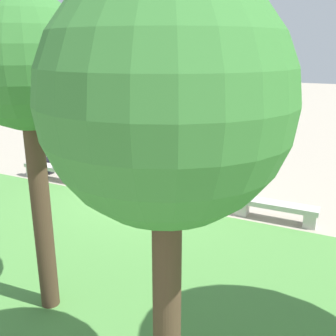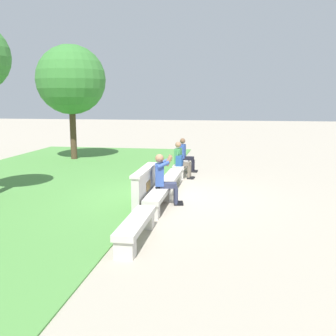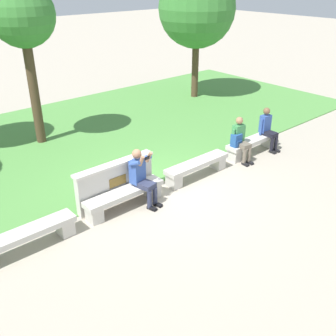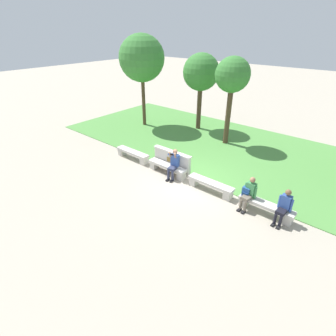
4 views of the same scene
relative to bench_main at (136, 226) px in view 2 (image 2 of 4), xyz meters
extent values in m
plane|color=#A89E8C|center=(3.44, 0.00, -0.30)|extent=(80.00, 80.00, 0.00)
cube|color=#518E42|center=(3.44, 4.38, -0.29)|extent=(20.84, 8.00, 0.03)
cube|color=beige|center=(0.00, 0.00, 0.09)|extent=(1.96, 0.40, 0.12)
cube|color=beige|center=(-0.80, 0.00, -0.14)|extent=(0.28, 0.34, 0.33)
cube|color=beige|center=(0.80, 0.00, -0.14)|extent=(0.28, 0.34, 0.33)
cube|color=beige|center=(2.29, 0.00, 0.09)|extent=(1.96, 0.40, 0.12)
cube|color=beige|center=(1.49, 0.00, -0.14)|extent=(0.28, 0.34, 0.33)
cube|color=beige|center=(3.09, 0.00, -0.14)|extent=(0.28, 0.34, 0.33)
cube|color=beige|center=(4.58, 0.00, 0.09)|extent=(1.96, 0.40, 0.12)
cube|color=beige|center=(3.78, 0.00, -0.14)|extent=(0.28, 0.34, 0.33)
cube|color=beige|center=(5.39, 0.00, -0.14)|extent=(0.28, 0.34, 0.33)
cube|color=beige|center=(6.88, 0.00, 0.09)|extent=(1.96, 0.40, 0.12)
cube|color=beige|center=(6.07, 0.00, -0.14)|extent=(0.28, 0.34, 0.33)
cube|color=beige|center=(7.68, 0.00, -0.14)|extent=(0.28, 0.34, 0.33)
cube|color=beige|center=(2.29, 0.34, 0.17)|extent=(1.97, 0.18, 0.95)
cube|color=beige|center=(2.29, 0.34, 0.68)|extent=(2.03, 0.24, 0.06)
cube|color=brown|center=(2.29, 0.24, 0.29)|extent=(0.44, 0.02, 0.22)
cube|color=black|center=(2.70, -0.46, -0.27)|extent=(0.15, 0.26, 0.06)
cylinder|color=#2D334C|center=(2.69, -0.39, -0.06)|extent=(0.11, 0.11, 0.42)
cube|color=black|center=(2.90, -0.42, -0.27)|extent=(0.15, 0.26, 0.06)
cylinder|color=#2D334C|center=(2.89, -0.35, -0.06)|extent=(0.11, 0.11, 0.42)
cube|color=#2D334C|center=(2.75, -0.19, 0.21)|extent=(0.38, 0.47, 0.12)
cube|color=#33519E|center=(2.70, 0.04, 0.49)|extent=(0.38, 0.28, 0.56)
sphere|color=#9E7051|center=(2.70, 0.04, 0.91)|extent=(0.22, 0.22, 0.22)
cylinder|color=#33519E|center=(2.54, -0.10, 0.78)|extent=(0.15, 0.32, 0.21)
cylinder|color=#9E7051|center=(2.63, -0.22, 0.86)|extent=(0.10, 0.19, 0.27)
cylinder|color=#33519E|center=(2.91, -0.02, 0.78)|extent=(0.15, 0.32, 0.21)
cylinder|color=#9E7051|center=(2.87, -0.17, 0.86)|extent=(0.13, 0.20, 0.27)
cube|color=black|center=(2.76, -0.25, 0.90)|extent=(0.15, 0.04, 0.08)
cube|color=black|center=(6.08, -0.41, -0.27)|extent=(0.12, 0.23, 0.06)
cylinder|color=#6B6051|center=(6.09, -0.35, -0.06)|extent=(0.10, 0.10, 0.42)
cube|color=black|center=(6.26, -0.43, -0.27)|extent=(0.12, 0.23, 0.06)
cylinder|color=#6B6051|center=(6.27, -0.37, -0.06)|extent=(0.10, 0.10, 0.42)
cube|color=#6B6051|center=(6.20, -0.18, 0.21)|extent=(0.32, 0.43, 0.12)
cube|color=#3D894C|center=(6.22, 0.04, 0.47)|extent=(0.34, 0.24, 0.52)
sphere|color=#9E7051|center=(6.22, 0.04, 0.86)|extent=(0.20, 0.20, 0.20)
cylinder|color=#3D894C|center=(6.02, 0.04, 0.42)|extent=(0.08, 0.08, 0.48)
cylinder|color=#3D894C|center=(6.42, 0.00, 0.42)|extent=(0.08, 0.08, 0.48)
cube|color=black|center=(7.34, -0.41, -0.27)|extent=(0.11, 0.23, 0.06)
cylinder|color=black|center=(7.35, -0.35, -0.06)|extent=(0.10, 0.10, 0.42)
cube|color=black|center=(7.52, -0.43, -0.27)|extent=(0.11, 0.23, 0.06)
cylinder|color=black|center=(7.52, -0.37, -0.06)|extent=(0.10, 0.10, 0.42)
cube|color=black|center=(7.45, -0.18, 0.21)|extent=(0.31, 0.42, 0.12)
cube|color=#33519E|center=(7.46, 0.04, 0.47)|extent=(0.33, 0.22, 0.52)
sphere|color=brown|center=(7.46, 0.04, 0.86)|extent=(0.20, 0.20, 0.20)
cylinder|color=#33519E|center=(7.26, 0.03, 0.42)|extent=(0.08, 0.08, 0.48)
cylinder|color=#33519E|center=(7.66, 0.01, 0.42)|extent=(0.08, 0.08, 0.48)
cube|color=#234C8C|center=(6.09, -0.01, 0.33)|extent=(0.28, 0.20, 0.36)
cube|color=navy|center=(6.09, -0.12, 0.26)|extent=(0.20, 0.06, 0.16)
torus|color=black|center=(6.09, -0.01, 0.53)|extent=(0.10, 0.02, 0.10)
cylinder|color=#4C3826|center=(9.67, 5.26, 1.01)|extent=(0.28, 0.28, 2.63)
sphere|color=#387A33|center=(9.67, 5.26, 3.23)|extent=(3.02, 3.02, 3.02)
camera|label=1|loc=(-1.52, 8.88, 3.67)|focal=42.00mm
camera|label=2|loc=(-7.01, -1.76, 2.40)|focal=42.00mm
camera|label=3|loc=(-1.97, -6.36, 4.53)|focal=42.00mm
camera|label=4|loc=(9.04, -7.98, 5.65)|focal=28.00mm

